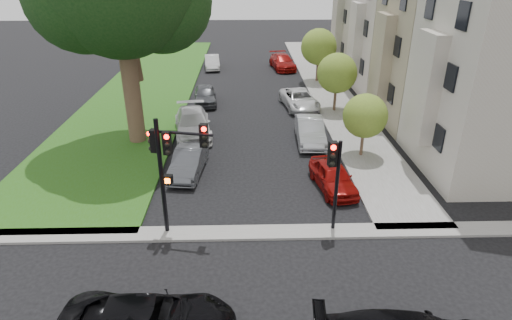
{
  "coord_description": "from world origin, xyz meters",
  "views": [
    {
      "loc": [
        -0.48,
        -12.81,
        10.46
      ],
      "look_at": [
        0.0,
        5.0,
        2.0
      ],
      "focal_mm": 30.0,
      "sensor_mm": 36.0,
      "label": 1
    }
  ],
  "objects_px": {
    "car_parked_5": "(188,162)",
    "car_parked_6": "(193,123)",
    "small_tree_a": "(365,116)",
    "car_parked_2": "(299,99)",
    "traffic_signal_secondary": "(335,170)",
    "traffic_signal_main": "(170,157)",
    "car_parked_4": "(282,62)",
    "car_parked_7": "(205,95)",
    "small_tree_c": "(319,47)",
    "car_parked_0": "(333,176)",
    "car_parked_9": "(212,62)",
    "small_tree_b": "(337,73)",
    "car_parked_1": "(310,131)"
  },
  "relations": [
    {
      "from": "small_tree_c",
      "to": "traffic_signal_secondary",
      "type": "relative_size",
      "value": 1.18
    },
    {
      "from": "small_tree_b",
      "to": "car_parked_0",
      "type": "xyz_separation_m",
      "value": [
        -2.37,
        -11.78,
        -2.22
      ]
    },
    {
      "from": "car_parked_5",
      "to": "car_parked_7",
      "type": "height_order",
      "value": "car_parked_7"
    },
    {
      "from": "small_tree_a",
      "to": "car_parked_2",
      "type": "distance_m",
      "value": 9.49
    },
    {
      "from": "car_parked_5",
      "to": "traffic_signal_main",
      "type": "bearing_deg",
      "value": -83.13
    },
    {
      "from": "small_tree_b",
      "to": "small_tree_c",
      "type": "relative_size",
      "value": 0.9
    },
    {
      "from": "small_tree_b",
      "to": "car_parked_5",
      "type": "relative_size",
      "value": 1.05
    },
    {
      "from": "car_parked_0",
      "to": "car_parked_7",
      "type": "bearing_deg",
      "value": 108.93
    },
    {
      "from": "car_parked_5",
      "to": "car_parked_9",
      "type": "relative_size",
      "value": 1.0
    },
    {
      "from": "car_parked_6",
      "to": "car_parked_7",
      "type": "height_order",
      "value": "car_parked_6"
    },
    {
      "from": "car_parked_2",
      "to": "car_parked_4",
      "type": "distance_m",
      "value": 12.71
    },
    {
      "from": "car_parked_5",
      "to": "car_parked_7",
      "type": "xyz_separation_m",
      "value": [
        -0.09,
        12.09,
        0.03
      ]
    },
    {
      "from": "car_parked_4",
      "to": "traffic_signal_secondary",
      "type": "bearing_deg",
      "value": -99.3
    },
    {
      "from": "small_tree_a",
      "to": "car_parked_7",
      "type": "xyz_separation_m",
      "value": [
        -9.8,
        10.22,
        -1.77
      ]
    },
    {
      "from": "car_parked_9",
      "to": "car_parked_6",
      "type": "bearing_deg",
      "value": -95.89
    },
    {
      "from": "small_tree_a",
      "to": "traffic_signal_secondary",
      "type": "relative_size",
      "value": 0.91
    },
    {
      "from": "car_parked_1",
      "to": "car_parked_2",
      "type": "xyz_separation_m",
      "value": [
        0.14,
        6.72,
        -0.07
      ]
    },
    {
      "from": "car_parked_1",
      "to": "traffic_signal_main",
      "type": "bearing_deg",
      "value": -124.19
    },
    {
      "from": "small_tree_b",
      "to": "car_parked_2",
      "type": "height_order",
      "value": "small_tree_b"
    },
    {
      "from": "small_tree_a",
      "to": "car_parked_0",
      "type": "bearing_deg",
      "value": -122.46
    },
    {
      "from": "small_tree_a",
      "to": "car_parked_7",
      "type": "distance_m",
      "value": 14.27
    },
    {
      "from": "traffic_signal_secondary",
      "to": "car_parked_9",
      "type": "height_order",
      "value": "traffic_signal_secondary"
    },
    {
      "from": "traffic_signal_main",
      "to": "car_parked_7",
      "type": "relative_size",
      "value": 1.21
    },
    {
      "from": "car_parked_2",
      "to": "traffic_signal_main",
      "type": "bearing_deg",
      "value": -122.13
    },
    {
      "from": "small_tree_b",
      "to": "car_parked_9",
      "type": "xyz_separation_m",
      "value": [
        -10.03,
        13.93,
        -2.21
      ]
    },
    {
      "from": "small_tree_c",
      "to": "car_parked_7",
      "type": "bearing_deg",
      "value": -147.57
    },
    {
      "from": "small_tree_a",
      "to": "car_parked_6",
      "type": "relative_size",
      "value": 0.69
    },
    {
      "from": "car_parked_4",
      "to": "car_parked_7",
      "type": "height_order",
      "value": "car_parked_4"
    },
    {
      "from": "car_parked_6",
      "to": "small_tree_c",
      "type": "bearing_deg",
      "value": 42.85
    },
    {
      "from": "car_parked_5",
      "to": "car_parked_6",
      "type": "distance_m",
      "value": 5.51
    },
    {
      "from": "small_tree_c",
      "to": "car_parked_0",
      "type": "distance_m",
      "value": 20.46
    },
    {
      "from": "car_parked_4",
      "to": "car_parked_7",
      "type": "distance_m",
      "value": 13.45
    },
    {
      "from": "car_parked_4",
      "to": "car_parked_7",
      "type": "bearing_deg",
      "value": -130.08
    },
    {
      "from": "car_parked_9",
      "to": "car_parked_1",
      "type": "bearing_deg",
      "value": -75.34
    },
    {
      "from": "car_parked_4",
      "to": "small_tree_c",
      "type": "bearing_deg",
      "value": -70.68
    },
    {
      "from": "traffic_signal_secondary",
      "to": "car_parked_9",
      "type": "xyz_separation_m",
      "value": [
        -6.86,
        29.32,
        -2.17
      ]
    },
    {
      "from": "car_parked_0",
      "to": "traffic_signal_secondary",
      "type": "bearing_deg",
      "value": -111.53
    },
    {
      "from": "traffic_signal_main",
      "to": "car_parked_4",
      "type": "xyz_separation_m",
      "value": [
        6.84,
        28.97,
        -2.76
      ]
    },
    {
      "from": "small_tree_a",
      "to": "car_parked_9",
      "type": "xyz_separation_m",
      "value": [
        -10.03,
        21.99,
        -1.8
      ]
    },
    {
      "from": "car_parked_9",
      "to": "car_parked_2",
      "type": "bearing_deg",
      "value": -65.83
    },
    {
      "from": "car_parked_4",
      "to": "small_tree_a",
      "type": "bearing_deg",
      "value": -91.25
    },
    {
      "from": "car_parked_2",
      "to": "traffic_signal_secondary",
      "type": "bearing_deg",
      "value": -100.85
    },
    {
      "from": "small_tree_c",
      "to": "car_parked_6",
      "type": "relative_size",
      "value": 0.89
    },
    {
      "from": "car_parked_7",
      "to": "small_tree_a",
      "type": "bearing_deg",
      "value": -51.77
    },
    {
      "from": "car_parked_0",
      "to": "car_parked_5",
      "type": "height_order",
      "value": "car_parked_5"
    },
    {
      "from": "traffic_signal_main",
      "to": "car_parked_0",
      "type": "xyz_separation_m",
      "value": [
        7.23,
        3.57,
        -2.82
      ]
    },
    {
      "from": "small_tree_b",
      "to": "car_parked_5",
      "type": "height_order",
      "value": "small_tree_b"
    },
    {
      "from": "small_tree_c",
      "to": "car_parked_9",
      "type": "bearing_deg",
      "value": 151.07
    },
    {
      "from": "car_parked_5",
      "to": "small_tree_c",
      "type": "bearing_deg",
      "value": 67.85
    },
    {
      "from": "traffic_signal_main",
      "to": "car_parked_6",
      "type": "height_order",
      "value": "traffic_signal_main"
    }
  ]
}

